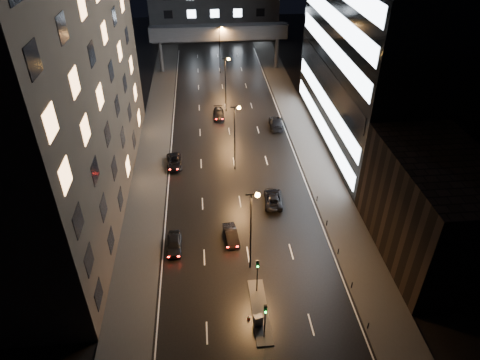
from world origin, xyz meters
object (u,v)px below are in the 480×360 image
Objects in this scene: car_away_b at (231,235)px; car_toward_a at (273,199)px; car_away_c at (174,162)px; utility_cabinet at (258,320)px; car_away_a at (174,244)px; car_toward_b at (276,123)px; car_away_d at (219,114)px.

car_away_b is 0.82× the size of car_toward_a.
utility_cabinet is at bearing -76.95° from car_away_c.
car_away_a is 14.81m from car_toward_a.
car_away_a reaches higher than car_toward_a.
car_toward_a is at bearing 29.85° from car_away_a.
car_toward_b is 4.68× the size of utility_cabinet.
car_away_b is 0.84× the size of car_away_c.
car_away_a is at bearing 36.37° from car_toward_a.
car_away_a is 17.98m from car_away_c.
car_away_c reaches higher than car_away_b.
car_toward_b is (16.64, 29.00, 0.09)m from car_away_a.
car_toward_b is (3.90, 21.44, 0.12)m from car_toward_a.
car_away_d is 10.81m from car_toward_b.
car_away_b is 0.73× the size of car_toward_b.
car_away_c is 1.01× the size of car_away_d.
car_away_d is (7.50, 15.71, 0.02)m from car_away_c.
car_away_a is at bearing -91.88° from car_away_c.
car_away_b is 32.73m from car_away_d.
car_away_a reaches higher than car_away_c.
car_away_a is at bearing -101.60° from car_away_d.
car_toward_b is (17.24, 11.03, 0.14)m from car_away_c.
car_toward_b reaches higher than car_away_c.
car_away_b is 0.85× the size of car_away_d.
car_away_d is 4.01× the size of utility_cabinet.
car_away_d reaches higher than car_away_c.
car_toward_a reaches higher than car_away_c.
car_away_b is at bearing 75.18° from car_toward_b.
car_toward_b is at bearing -94.62° from car_toward_a.
car_away_b is at bearing -70.67° from car_away_c.
car_toward_a is at bearing 65.11° from utility_cabinet.
car_away_b and utility_cabinet have the same top height.
car_toward_a reaches higher than utility_cabinet.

